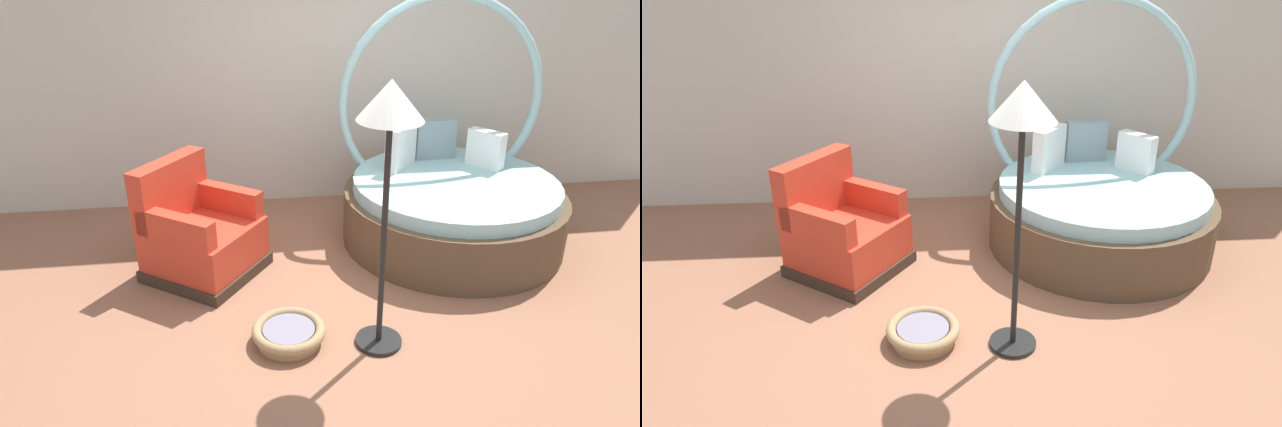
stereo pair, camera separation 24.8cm
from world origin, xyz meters
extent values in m
cube|color=#936047|center=(0.00, 0.00, -0.01)|extent=(8.00, 8.00, 0.02)
cube|color=beige|center=(0.00, 2.14, 1.50)|extent=(8.00, 0.12, 2.99)
cylinder|color=brown|center=(1.06, 0.92, 0.24)|extent=(1.97, 1.97, 0.48)
cylinder|color=#9ED1D6|center=(1.06, 0.92, 0.54)|extent=(1.81, 1.81, 0.12)
torus|color=#9ED1D6|center=(1.06, 1.47, 1.16)|extent=(1.95, 0.08, 1.95)
cube|color=white|center=(1.44, 1.22, 0.77)|extent=(0.30, 0.34, 0.34)
cube|color=gray|center=(1.05, 1.51, 0.79)|extent=(0.39, 0.13, 0.38)
cube|color=white|center=(0.65, 1.30, 0.79)|extent=(0.35, 0.37, 0.39)
cube|color=#38281E|center=(-1.14, 0.64, 0.05)|extent=(1.11, 1.11, 0.10)
cube|color=red|center=(-1.14, 0.64, 0.27)|extent=(1.06, 1.06, 0.34)
cube|color=red|center=(-1.39, 0.81, 0.69)|extent=(0.57, 0.71, 0.50)
cube|color=red|center=(-1.32, 0.37, 0.55)|extent=(0.63, 0.49, 0.22)
cube|color=red|center=(-0.95, 0.90, 0.55)|extent=(0.63, 0.49, 0.22)
cylinder|color=#9E7F56|center=(-0.54, -0.39, 0.03)|extent=(0.44, 0.44, 0.06)
torus|color=#9E7F56|center=(-0.54, -0.39, 0.10)|extent=(0.51, 0.51, 0.07)
cylinder|color=gray|center=(-0.54, -0.39, 0.08)|extent=(0.36, 0.36, 0.05)
cylinder|color=black|center=(0.07, -0.48, 0.01)|extent=(0.32, 0.32, 0.03)
cylinder|color=black|center=(0.07, -0.48, 0.81)|extent=(0.04, 0.04, 1.55)
cone|color=silver|center=(0.07, -0.48, 1.70)|extent=(0.40, 0.40, 0.24)
camera|label=1|loc=(-0.76, -3.68, 2.53)|focal=32.92mm
camera|label=2|loc=(-0.52, -3.70, 2.53)|focal=32.92mm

